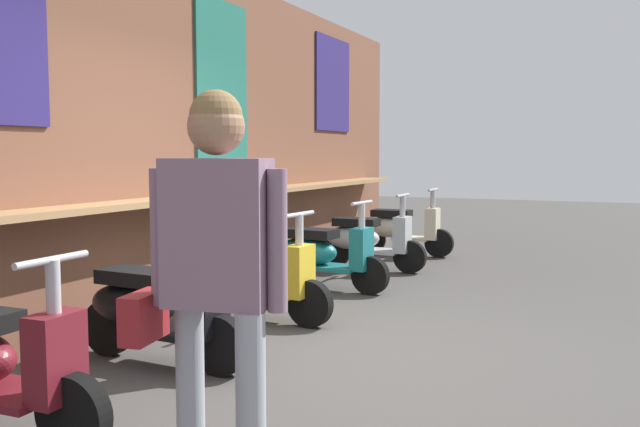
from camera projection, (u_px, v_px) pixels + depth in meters
ground_plane at (336, 354)px, 5.05m from camera, size 35.56×35.56×0.00m
market_stall_facade at (112, 133)px, 5.72m from camera, size 12.70×0.61×3.26m
scooter_black at (152, 308)px, 4.79m from camera, size 0.48×1.40×0.97m
scooter_yellow at (252, 276)px, 6.05m from camera, size 0.49×1.40×0.97m
scooter_teal at (321, 254)px, 7.40m from camera, size 0.49×1.40×0.97m
scooter_silver at (365, 239)px, 8.64m from camera, size 0.46×1.40×0.97m
scooter_cream at (399, 228)px, 9.92m from camera, size 0.46×1.40×0.97m
shopper_with_handbag at (214, 256)px, 2.77m from camera, size 0.35×0.67×1.71m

